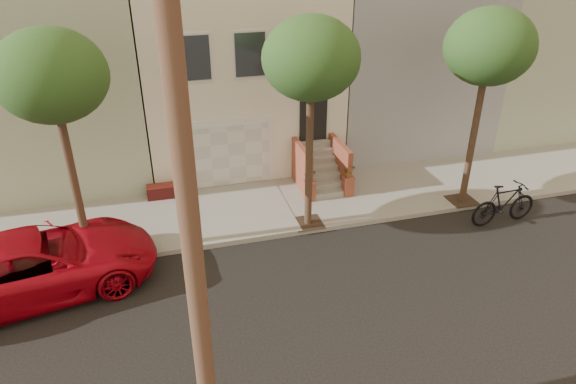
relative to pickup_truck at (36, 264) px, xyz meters
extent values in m
plane|color=black|center=(6.63, -2.77, -0.83)|extent=(90.00, 90.00, 0.00)
cube|color=gray|center=(6.63, 2.58, -0.76)|extent=(40.00, 3.70, 0.15)
cube|color=beige|center=(6.63, 8.43, 2.82)|extent=(7.00, 8.00, 7.00)
cube|color=gray|center=(-0.17, 8.43, 2.82)|extent=(6.50, 8.00, 7.00)
cube|color=gray|center=(13.43, 8.43, 2.82)|extent=(6.50, 8.00, 7.00)
cube|color=gray|center=(19.93, 8.43, 2.82)|extent=(6.50, 8.00, 7.00)
cube|color=silver|center=(5.73, 4.45, 0.57)|extent=(3.20, 0.12, 2.50)
cube|color=silver|center=(5.73, 4.39, 0.47)|extent=(2.90, 0.06, 2.20)
cube|color=gray|center=(5.73, 2.58, -0.67)|extent=(3.20, 3.70, 0.02)
cube|color=maroon|center=(3.53, 4.13, -0.46)|extent=(1.40, 0.45, 0.44)
cube|color=black|center=(8.83, 4.40, 1.72)|extent=(1.00, 0.06, 2.00)
cube|color=#3F4751|center=(4.83, 4.40, 3.92)|extent=(1.00, 0.06, 1.40)
cube|color=silver|center=(4.83, 4.42, 3.92)|extent=(1.15, 0.05, 1.55)
cube|color=#3F4751|center=(6.63, 4.40, 3.92)|extent=(1.00, 0.06, 1.40)
cube|color=silver|center=(6.63, 4.42, 3.92)|extent=(1.15, 0.05, 1.55)
cube|color=#3F4751|center=(8.43, 4.40, 3.92)|extent=(1.00, 0.06, 1.40)
cube|color=silver|center=(8.43, 4.42, 3.92)|extent=(1.15, 0.05, 1.55)
cube|color=gray|center=(8.83, 2.61, -0.58)|extent=(1.20, 0.28, 0.20)
cube|color=gray|center=(8.83, 2.89, -0.38)|extent=(1.20, 0.28, 0.20)
cube|color=gray|center=(8.83, 3.17, -0.18)|extent=(1.20, 0.28, 0.20)
cube|color=gray|center=(8.83, 3.45, 0.02)|extent=(1.20, 0.28, 0.20)
cube|color=gray|center=(8.83, 3.73, 0.22)|extent=(1.20, 0.28, 0.20)
cube|color=gray|center=(8.83, 4.01, 0.42)|extent=(1.20, 0.28, 0.20)
cube|color=gray|center=(8.83, 4.29, 0.62)|extent=(1.20, 0.28, 0.20)
cube|color=brown|center=(8.13, 3.45, 0.12)|extent=(0.18, 1.96, 1.60)
cube|color=brown|center=(9.53, 3.45, 0.12)|extent=(0.18, 1.96, 1.60)
cube|color=brown|center=(8.13, 2.57, -0.33)|extent=(0.35, 0.35, 0.70)
imported|color=#1F4619|center=(8.13, 2.57, 0.24)|extent=(0.40, 0.35, 0.45)
cube|color=brown|center=(9.53, 2.57, -0.33)|extent=(0.35, 0.35, 0.70)
imported|color=#1F4619|center=(9.53, 2.57, 0.24)|extent=(0.41, 0.35, 0.45)
cube|color=#2D2116|center=(1.13, 1.13, -0.68)|extent=(0.90, 0.90, 0.02)
cylinder|color=#362518|center=(1.13, 1.13, 1.42)|extent=(0.22, 0.22, 4.20)
ellipsoid|color=#1F4619|center=(1.13, 1.13, 4.47)|extent=(2.70, 2.57, 2.29)
cube|color=#2D2116|center=(7.63, 1.13, -0.68)|extent=(0.90, 0.90, 0.02)
cylinder|color=#362518|center=(7.63, 1.13, 1.42)|extent=(0.22, 0.22, 4.20)
ellipsoid|color=#1F4619|center=(7.63, 1.13, 4.47)|extent=(2.70, 2.57, 2.29)
cube|color=#2D2116|center=(13.13, 1.13, -0.68)|extent=(0.90, 0.90, 0.02)
cylinder|color=#362518|center=(13.13, 1.13, 1.42)|extent=(0.22, 0.22, 4.20)
ellipsoid|color=#1F4619|center=(13.13, 1.13, 4.47)|extent=(2.70, 2.57, 2.29)
cylinder|color=#482F21|center=(3.63, -5.97, 4.17)|extent=(0.30, 0.30, 10.00)
imported|color=#A70716|center=(0.00, 0.00, 0.00)|extent=(6.42, 3.89, 1.66)
imported|color=black|center=(13.66, -0.27, -0.14)|extent=(2.33, 0.74, 1.39)
camera|label=1|loc=(3.32, -11.97, 7.69)|focal=31.91mm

